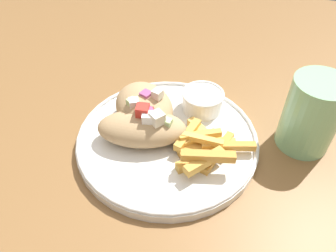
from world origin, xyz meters
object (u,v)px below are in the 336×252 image
(sauce_ramekin, at_px, (203,100))
(water_glass, at_px, (310,117))
(fries_pile, at_px, (204,146))
(plate, at_px, (168,138))
(pita_sandwich_near, at_px, (142,128))
(pita_sandwich_far, at_px, (144,107))

(sauce_ramekin, distance_m, water_glass, 0.16)
(sauce_ramekin, bearing_deg, fries_pile, -73.19)
(plate, relative_size, pita_sandwich_near, 1.91)
(fries_pile, height_order, water_glass, water_glass)
(plate, bearing_deg, water_glass, 20.12)
(pita_sandwich_near, height_order, water_glass, water_glass)
(plate, height_order, pita_sandwich_near, pita_sandwich_near)
(pita_sandwich_near, bearing_deg, sauce_ramekin, 39.69)
(pita_sandwich_far, height_order, water_glass, water_glass)
(sauce_ramekin, bearing_deg, plate, -111.71)
(plate, xyz_separation_m, water_glass, (0.19, 0.07, 0.04))
(plate, bearing_deg, sauce_ramekin, 68.29)
(pita_sandwich_near, relative_size, sauce_ramekin, 2.09)
(plate, height_order, pita_sandwich_far, pita_sandwich_far)
(plate, xyz_separation_m, sauce_ramekin, (0.03, 0.08, 0.02))
(pita_sandwich_far, bearing_deg, sauce_ramekin, 83.29)
(sauce_ramekin, bearing_deg, pita_sandwich_far, -142.22)
(fries_pile, xyz_separation_m, sauce_ramekin, (-0.03, 0.09, 0.01))
(plate, distance_m, fries_pile, 0.06)
(pita_sandwich_near, bearing_deg, plate, 14.46)
(pita_sandwich_far, bearing_deg, fries_pile, 29.15)
(pita_sandwich_near, bearing_deg, fries_pile, -12.41)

